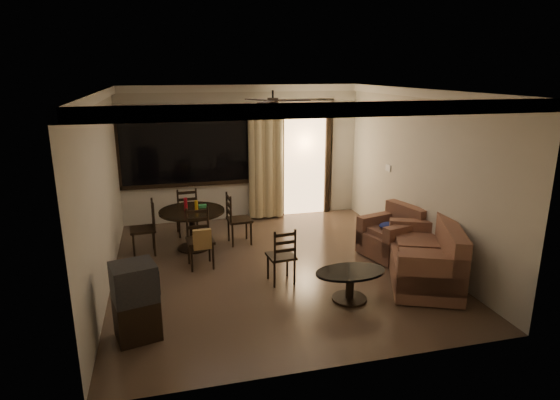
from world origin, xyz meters
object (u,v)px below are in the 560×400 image
object	(u,v)px
tv_cabinet	(136,301)
dining_chair_south	(201,249)
side_chair	(281,266)
dining_table	(192,218)
sofa	(428,259)
dining_chair_north	(187,220)
dining_chair_west	(144,239)
armchair	(393,236)
dining_chair_east	(239,229)
coffee_table	(350,281)

from	to	relation	value
tv_cabinet	dining_chair_south	bearing A→B (deg)	50.22
dining_chair_south	side_chair	size ratio (longest dim) A/B	1.09
dining_table	sofa	distance (m)	4.00
dining_chair_north	sofa	world-z (taller)	dining_chair_north
sofa	side_chair	bearing A→B (deg)	-170.81
dining_chair_south	sofa	xyz separation A→B (m)	(3.25, -1.39, 0.06)
sofa	dining_chair_west	bearing A→B (deg)	175.24
dining_table	armchair	bearing A→B (deg)	-19.57
dining_table	dining_chair_east	bearing A→B (deg)	3.99
dining_table	dining_chair_south	size ratio (longest dim) A/B	1.20
dining_chair_south	dining_chair_north	bearing A→B (deg)	90.00
dining_table	coffee_table	size ratio (longest dim) A/B	1.16
dining_chair_west	sofa	world-z (taller)	dining_chair_west
dining_table	dining_chair_west	xyz separation A→B (m)	(-0.84, -0.06, -0.28)
dining_chair_west	side_chair	bearing A→B (deg)	46.39
coffee_table	tv_cabinet	bearing A→B (deg)	-174.78
dining_chair_west	tv_cabinet	size ratio (longest dim) A/B	1.01
tv_cabinet	sofa	size ratio (longest dim) A/B	0.48
dining_chair_west	side_chair	size ratio (longest dim) A/B	1.09
dining_chair_west	dining_chair_east	world-z (taller)	same
coffee_table	side_chair	distance (m)	1.10
dining_chair_east	sofa	distance (m)	3.38
sofa	coffee_table	size ratio (longest dim) A/B	1.96
armchair	side_chair	bearing A→B (deg)	179.28
dining_table	coffee_table	world-z (taller)	dining_table
dining_chair_north	coffee_table	bearing A→B (deg)	117.39
dining_chair_east	tv_cabinet	size ratio (longest dim) A/B	1.01
armchair	coffee_table	distance (m)	1.89
dining_chair_east	dining_chair_south	bearing A→B (deg)	135.70
dining_chair_north	coffee_table	size ratio (longest dim) A/B	0.96
dining_chair_west	side_chair	distance (m)	2.61
dining_chair_west	tv_cabinet	world-z (taller)	dining_chair_west
armchair	sofa	bearing A→B (deg)	-104.81
dining_table	dining_chair_east	distance (m)	0.88
dining_chair_west	dining_chair_north	world-z (taller)	same
dining_table	tv_cabinet	size ratio (longest dim) A/B	1.22
dining_chair_east	tv_cabinet	world-z (taller)	dining_chair_east
dining_chair_south	coffee_table	world-z (taller)	dining_chair_south
dining_chair_north	coffee_table	xyz separation A→B (m)	(2.01, -3.29, 0.01)
dining_chair_west	armchair	size ratio (longest dim) A/B	0.92
dining_table	dining_chair_south	distance (m)	0.90
sofa	tv_cabinet	bearing A→B (deg)	-149.86
dining_chair_west	coffee_table	xyz separation A→B (m)	(2.79, -2.45, 0.01)
sofa	coffee_table	bearing A→B (deg)	-146.12
dining_table	dining_chair_west	distance (m)	0.88
dining_chair_south	coffee_table	xyz separation A→B (m)	(1.90, -1.65, -0.02)
dining_chair_south	armchair	size ratio (longest dim) A/B	0.92
dining_chair_north	armchair	size ratio (longest dim) A/B	0.92
tv_cabinet	side_chair	size ratio (longest dim) A/B	1.08
coffee_table	armchair	bearing A→B (deg)	44.93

